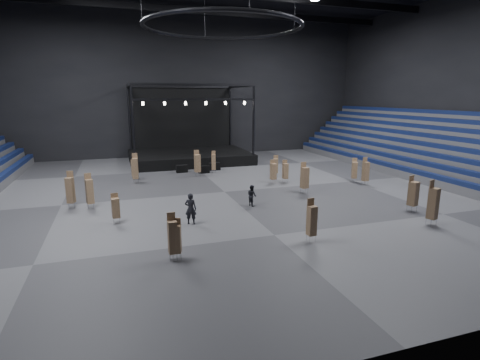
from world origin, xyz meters
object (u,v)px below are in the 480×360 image
object	(u,v)px
chair_stack_13	(90,191)
stage	(188,149)
flight_case_left	(182,169)
chair_stack_0	(285,171)
chair_stack_14	(70,190)
flight_case_right	(215,166)
chair_stack_8	(312,220)
chair_stack_7	(197,163)
chair_stack_11	(176,238)
chair_stack_12	(354,170)
chair_stack_16	(273,171)
chair_stack_5	(116,207)
chair_stack_10	(172,236)
chair_stack_4	(134,169)
crew_member	(252,195)
chair_stack_2	(135,168)
chair_stack_9	(413,193)
flight_case_mid	(204,169)
chair_stack_15	(214,162)
man_center	(191,209)
chair_stack_17	(276,165)
chair_stack_1	(366,171)
chair_stack_6	(305,177)
chair_stack_3	(433,203)

from	to	relation	value
chair_stack_13	stage	bearing A→B (deg)	44.28
flight_case_left	chair_stack_0	xyz separation A→B (m)	(8.30, -7.71, 0.73)
chair_stack_14	flight_case_right	bearing A→B (deg)	56.42
chair_stack_8	chair_stack_7	bearing A→B (deg)	93.25
chair_stack_11	chair_stack_12	distance (m)	21.73
chair_stack_8	chair_stack_16	world-z (taller)	chair_stack_8
chair_stack_5	chair_stack_11	xyz separation A→B (m)	(2.79, -6.53, 0.06)
chair_stack_10	chair_stack_11	bearing A→B (deg)	-3.21
chair_stack_4	chair_stack_8	bearing A→B (deg)	-70.02
chair_stack_12	crew_member	distance (m)	12.39
flight_case_left	chair_stack_12	distance (m)	17.36
chair_stack_4	chair_stack_8	xyz separation A→B (m)	(8.50, -19.39, 0.25)
chair_stack_2	chair_stack_8	distance (m)	19.61
chair_stack_9	chair_stack_10	size ratio (longest dim) A/B	1.06
stage	chair_stack_13	bearing A→B (deg)	-120.20
flight_case_left	chair_stack_16	distance (m)	10.50
chair_stack_8	chair_stack_10	size ratio (longest dim) A/B	1.02
chair_stack_7	chair_stack_13	size ratio (longest dim) A/B	1.02
flight_case_mid	chair_stack_0	distance (m)	9.11
stage	chair_stack_11	bearing A→B (deg)	-101.74
chair_stack_15	man_center	size ratio (longest dim) A/B	1.16
chair_stack_13	chair_stack_0	bearing A→B (deg)	-4.79
chair_stack_2	chair_stack_11	distance (m)	17.75
chair_stack_0	chair_stack_17	bearing A→B (deg)	90.75
chair_stack_1	man_center	distance (m)	17.78
chair_stack_7	chair_stack_8	distance (m)	19.04
chair_stack_7	chair_stack_1	bearing A→B (deg)	-38.42
chair_stack_12	crew_member	xyz separation A→B (m)	(-11.65, -4.19, -0.41)
flight_case_left	chair_stack_16	xyz separation A→B (m)	(7.10, -7.70, 0.77)
chair_stack_12	man_center	world-z (taller)	chair_stack_12
chair_stack_7	chair_stack_10	world-z (taller)	chair_stack_7
stage	chair_stack_15	bearing A→B (deg)	-82.23
chair_stack_11	chair_stack_15	xyz separation A→B (m)	(6.99, 20.00, 0.07)
chair_stack_9	chair_stack_10	bearing A→B (deg)	170.36
flight_case_mid	chair_stack_4	distance (m)	7.14
chair_stack_16	chair_stack_2	bearing A→B (deg)	152.36
chair_stack_10	chair_stack_13	xyz separation A→B (m)	(-4.33, 10.40, 0.10)
chair_stack_6	chair_stack_17	xyz separation A→B (m)	(0.36, 6.70, -0.22)
chair_stack_1	chair_stack_13	distance (m)	23.08
chair_stack_3	chair_stack_9	distance (m)	2.81
chair_stack_12	chair_stack_13	world-z (taller)	chair_stack_13
flight_case_left	chair_stack_6	world-z (taller)	chair_stack_6
chair_stack_15	crew_member	xyz separation A→B (m)	(-0.32, -12.49, -0.40)
chair_stack_13	crew_member	size ratio (longest dim) A/B	1.66
flight_case_left	crew_member	bearing A→B (deg)	-78.48
chair_stack_9	crew_member	bearing A→B (deg)	135.69
chair_stack_4	chair_stack_15	bearing A→B (deg)	0.60
flight_case_right	chair_stack_7	size ratio (longest dim) A/B	0.46
chair_stack_2	chair_stack_5	xyz separation A→B (m)	(-1.79, -11.19, -0.36)
chair_stack_3	chair_stack_12	xyz separation A→B (m)	(2.52, 11.69, -0.28)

